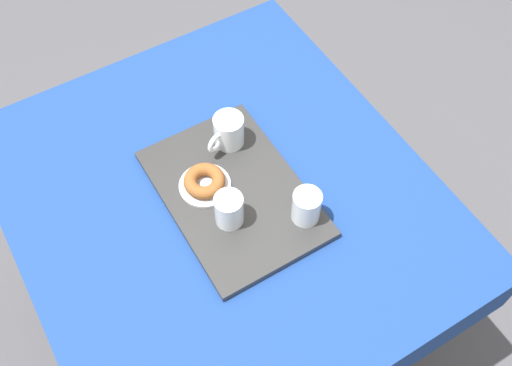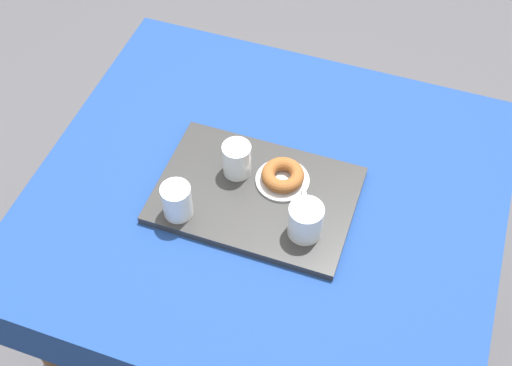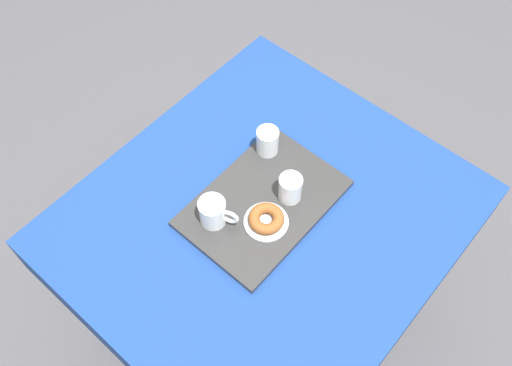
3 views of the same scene
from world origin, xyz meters
The scene contains 8 objects.
ground_plane centered at (0.00, 0.00, 0.00)m, with size 6.00×6.00×0.00m, color #47474C.
dining_table centered at (0.00, 0.00, 0.67)m, with size 1.12×1.01×0.77m.
serving_tray centered at (0.02, 0.03, 0.78)m, with size 0.47×0.32×0.02m, color #2D2D2D.
tea_mug_left centered at (-0.12, 0.09, 0.84)m, with size 0.08×0.12×0.09m.
water_glass_near centered at (0.17, 0.14, 0.84)m, with size 0.07×0.07×0.09m.
water_glass_far centered at (0.08, -0.02, 0.84)m, with size 0.07×0.07×0.09m.
donut_plate_left centered at (-0.03, -0.03, 0.80)m, with size 0.13×0.13×0.01m, color silver.
sugar_donut_left centered at (-0.03, -0.03, 0.82)m, with size 0.10×0.10×0.03m, color brown.
Camera 1 is at (0.74, -0.34, 2.04)m, focal length 42.03 mm.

